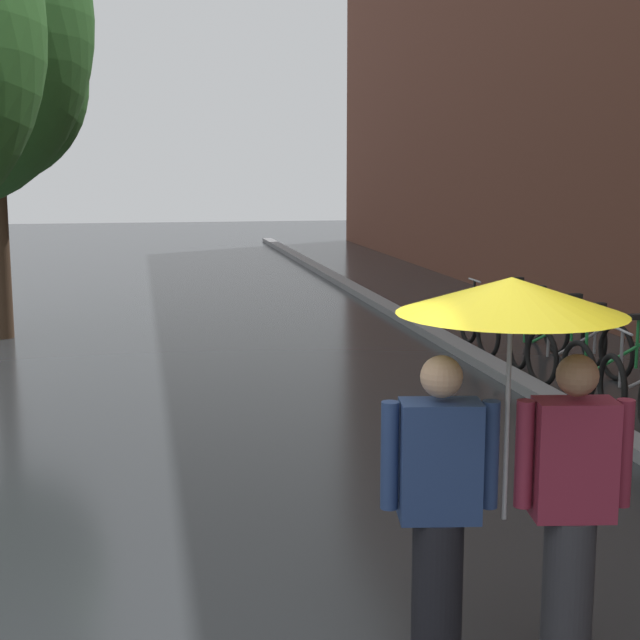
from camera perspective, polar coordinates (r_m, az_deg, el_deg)
The scene contains 7 objects.
kerb_strip at distance 14.87m, azimuth 6.21°, elevation -0.40°, with size 0.30×36.00×0.12m, color slate.
parked_bicycle_3 at distance 10.83m, azimuth 17.78°, elevation -2.75°, with size 1.13×0.78×0.96m.
parked_bicycle_4 at distance 11.55m, azimuth 15.52°, elevation -1.91°, with size 1.15×0.82×0.96m.
parked_bicycle_5 at distance 12.33m, azimuth 14.18°, elevation -1.15°, with size 1.10×0.73×0.96m.
parked_bicycle_6 at distance 13.03m, azimuth 12.22°, elevation -0.53°, with size 1.13×0.78×0.96m.
parked_bicycle_7 at distance 13.97m, azimuth 10.98°, elevation 0.17°, with size 1.08×0.70×0.96m.
couple_under_umbrella at distance 4.74m, azimuth 11.37°, elevation -5.47°, with size 1.25×1.13×2.03m.
Camera 1 is at (-1.16, -3.99, 2.56)m, focal length 52.59 mm.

